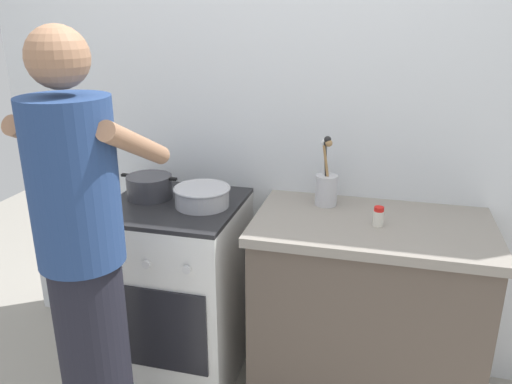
% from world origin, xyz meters
% --- Properties ---
extents(back_wall, '(3.20, 0.10, 2.50)m').
position_xyz_m(back_wall, '(0.20, 0.50, 1.25)').
color(back_wall, silver).
rests_on(back_wall, ground).
extents(countertop, '(1.00, 0.60, 0.90)m').
position_xyz_m(countertop, '(0.55, 0.15, 0.45)').
color(countertop, brown).
rests_on(countertop, ground).
extents(stove_range, '(0.60, 0.62, 0.90)m').
position_xyz_m(stove_range, '(-0.35, 0.15, 0.45)').
color(stove_range, white).
rests_on(stove_range, ground).
extents(pot, '(0.28, 0.21, 0.11)m').
position_xyz_m(pot, '(-0.49, 0.19, 0.95)').
color(pot, '#38383D').
rests_on(pot, stove_range).
extents(mixing_bowl, '(0.26, 0.26, 0.09)m').
position_xyz_m(mixing_bowl, '(-0.21, 0.15, 0.95)').
color(mixing_bowl, '#B7B7BC').
rests_on(mixing_bowl, stove_range).
extents(utensil_crock, '(0.10, 0.10, 0.32)m').
position_xyz_m(utensil_crock, '(0.33, 0.31, 0.99)').
color(utensil_crock, silver).
rests_on(utensil_crock, countertop).
extents(spice_bottle, '(0.04, 0.04, 0.08)m').
position_xyz_m(spice_bottle, '(0.57, 0.12, 0.94)').
color(spice_bottle, silver).
rests_on(spice_bottle, countertop).
extents(person, '(0.41, 0.50, 1.70)m').
position_xyz_m(person, '(-0.43, -0.46, 0.86)').
color(person, black).
rests_on(person, ground).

